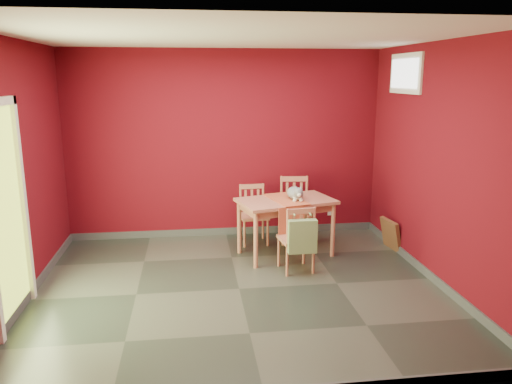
{
  "coord_description": "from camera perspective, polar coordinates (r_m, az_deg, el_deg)",
  "views": [
    {
      "loc": [
        -0.49,
        -5.16,
        2.31
      ],
      "look_at": [
        0.25,
        0.45,
        1.0
      ],
      "focal_mm": 35.0,
      "sensor_mm": 36.0,
      "label": 1
    }
  ],
  "objects": [
    {
      "name": "ground",
      "position": [
        5.68,
        -1.94,
        -10.99
      ],
      "size": [
        4.5,
        4.5,
        0.0
      ],
      "primitive_type": "plane",
      "color": "#2D342D",
      "rests_on": "ground"
    },
    {
      "name": "room_shell",
      "position": [
        5.66,
        -1.95,
        -10.53
      ],
      "size": [
        4.5,
        4.5,
        4.5
      ],
      "color": "#580913",
      "rests_on": "ground"
    },
    {
      "name": "doorway",
      "position": [
        5.21,
        -26.8,
        -1.57
      ],
      "size": [
        0.06,
        1.01,
        2.13
      ],
      "color": "#B7D838",
      "rests_on": "ground"
    },
    {
      "name": "window",
      "position": [
        6.73,
        16.71,
        12.85
      ],
      "size": [
        0.05,
        0.9,
        0.5
      ],
      "color": "white",
      "rests_on": "room_shell"
    },
    {
      "name": "outlet_plate",
      "position": [
        7.71,
        8.48,
        -2.21
      ],
      "size": [
        0.08,
        0.02,
        0.12
      ],
      "primitive_type": "cube",
      "color": "silver",
      "rests_on": "room_shell"
    },
    {
      "name": "dining_table",
      "position": [
        6.51,
        3.44,
        -1.67
      ],
      "size": [
        1.35,
        0.99,
        0.75
      ],
      "color": "#B86D56",
      "rests_on": "ground"
    },
    {
      "name": "table_runner",
      "position": [
        6.38,
        3.65,
        -1.63
      ],
      "size": [
        0.53,
        0.81,
        0.37
      ],
      "color": "#BE5333",
      "rests_on": "dining_table"
    },
    {
      "name": "chair_far_left",
      "position": [
        7.06,
        -0.29,
        -2.48
      ],
      "size": [
        0.41,
        0.41,
        0.82
      ],
      "color": "#B86D56",
      "rests_on": "ground"
    },
    {
      "name": "chair_far_right",
      "position": [
        7.15,
        4.45,
        -1.93
      ],
      "size": [
        0.47,
        0.47,
        0.92
      ],
      "color": "#B86D56",
      "rests_on": "ground"
    },
    {
      "name": "chair_near",
      "position": [
        6.03,
        4.72,
        -5.26
      ],
      "size": [
        0.43,
        0.43,
        0.82
      ],
      "color": "#B86D56",
      "rests_on": "ground"
    },
    {
      "name": "tote_bag",
      "position": [
        5.82,
        5.32,
        -5.06
      ],
      "size": [
        0.33,
        0.2,
        0.47
      ],
      "color": "#6F8857",
      "rests_on": "chair_near"
    },
    {
      "name": "cat",
      "position": [
        6.51,
        4.51,
        0.15
      ],
      "size": [
        0.25,
        0.45,
        0.22
      ],
      "primitive_type": null,
      "rotation": [
        0.0,
        0.0,
        -0.05
      ],
      "color": "slate",
      "rests_on": "table_runner"
    },
    {
      "name": "picture_frame",
      "position": [
        7.08,
        15.15,
        -4.7
      ],
      "size": [
        0.19,
        0.43,
        0.42
      ],
      "color": "brown",
      "rests_on": "ground"
    }
  ]
}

